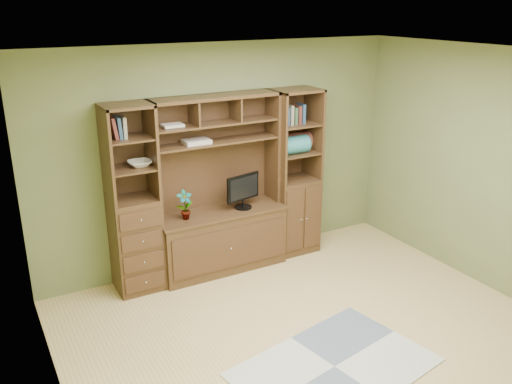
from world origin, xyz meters
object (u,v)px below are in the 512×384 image
center_hutch (220,187)px  left_tower (133,201)px  monitor (243,185)px  right_tower (294,173)px

center_hutch → left_tower: size_ratio=1.00×
center_hutch → monitor: size_ratio=3.67×
center_hutch → right_tower: 1.03m
center_hutch → monitor: (0.27, -0.03, -0.02)m
right_tower → monitor: bearing=-174.3°
left_tower → right_tower: 2.02m
left_tower → monitor: left_tower is taller
right_tower → monitor: size_ratio=3.67×
center_hutch → monitor: bearing=-7.3°
left_tower → center_hutch: bearing=-2.3°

